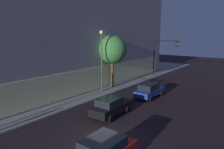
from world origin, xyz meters
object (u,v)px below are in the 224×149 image
object	(u,v)px
sidewalk_tree	(112,50)
street_lamp_sidewalk	(102,53)
traffic_light_far_corner	(162,51)
car_blue	(149,90)
car_black	(111,106)
modern_building	(35,16)

from	to	relation	value
sidewalk_tree	street_lamp_sidewalk	bearing A→B (deg)	-171.68
traffic_light_far_corner	sidewalk_tree	bearing A→B (deg)	169.57
sidewalk_tree	car_blue	world-z (taller)	sidewalk_tree
traffic_light_far_corner	car_black	size ratio (longest dim) A/B	1.50
sidewalk_tree	car_blue	xyz separation A→B (m)	(-0.81, -5.96, -4.34)
street_lamp_sidewalk	sidewalk_tree	world-z (taller)	street_lamp_sidewalk
modern_building	car_blue	distance (m)	23.92
traffic_light_far_corner	car_black	xyz separation A→B (m)	(-18.84, -3.71, -3.59)
car_black	traffic_light_far_corner	bearing A→B (deg)	11.14
traffic_light_far_corner	street_lamp_sidewalk	distance (m)	13.78
street_lamp_sidewalk	car_black	size ratio (longest dim) A/B	1.73
car_black	modern_building	bearing A→B (deg)	71.93
street_lamp_sidewalk	sidewalk_tree	bearing A→B (deg)	8.32
modern_building	sidewalk_tree	bearing A→B (deg)	-87.57
traffic_light_far_corner	street_lamp_sidewalk	size ratio (longest dim) A/B	0.87
street_lamp_sidewalk	car_blue	world-z (taller)	street_lamp_sidewalk
car_black	car_blue	distance (m)	6.98
modern_building	car_blue	size ratio (longest dim) A/B	7.94
street_lamp_sidewalk	sidewalk_tree	distance (m)	2.67
car_blue	car_black	bearing A→B (deg)	178.24
street_lamp_sidewalk	car_blue	bearing A→B (deg)	-71.96
traffic_light_far_corner	car_blue	world-z (taller)	traffic_light_far_corner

